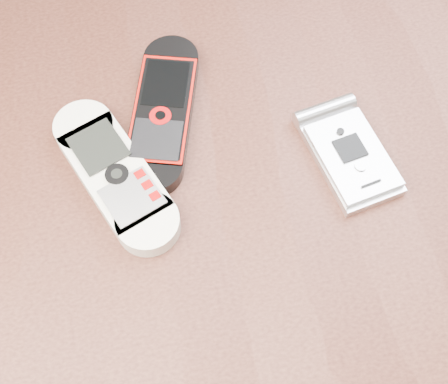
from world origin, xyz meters
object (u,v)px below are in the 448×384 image
Objects in this scene: table at (219,246)px; motorola_razr at (350,155)px; nokia_black_red at (163,111)px; nokia_white at (115,174)px.

motorola_razr is (0.12, 0.01, 0.11)m from table.
motorola_razr is (0.15, -0.08, 0.00)m from nokia_black_red.
table is 0.17m from motorola_razr.
table is 0.15m from nokia_black_red.
nokia_white reaches higher than table.
nokia_black_red is 0.17m from motorola_razr.
motorola_razr is at bearing 7.01° from table.
table is at bearing 175.99° from motorola_razr.
nokia_white is 0.08m from nokia_black_red.
nokia_white is 0.97× the size of nokia_black_red.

